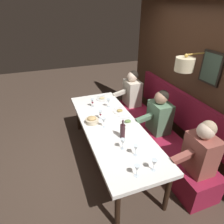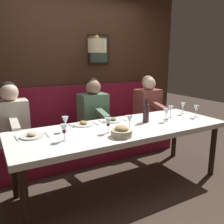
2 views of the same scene
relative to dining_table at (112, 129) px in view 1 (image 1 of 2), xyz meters
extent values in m
plane|color=#423328|center=(0.00, 0.00, -0.68)|extent=(12.00, 12.00, 0.00)
cube|color=white|center=(0.00, 0.00, 0.03)|extent=(0.90, 2.54, 0.06)
cylinder|color=black|center=(-0.35, -1.17, -0.34)|extent=(0.07, 0.07, 0.68)
cylinder|color=black|center=(-0.35, 1.17, -0.34)|extent=(0.07, 0.07, 0.68)
cylinder|color=black|center=(0.35, -1.17, -0.34)|extent=(0.07, 0.07, 0.68)
cylinder|color=black|center=(0.35, 1.17, -0.34)|extent=(0.07, 0.07, 0.68)
cube|color=maroon|center=(0.89, 0.00, -0.45)|extent=(0.52, 2.74, 0.45)
cube|color=#422819|center=(1.48, 0.00, 0.77)|extent=(0.10, 3.94, 2.90)
cube|color=maroon|center=(1.39, 0.00, 0.09)|extent=(0.10, 2.74, 0.64)
cube|color=black|center=(1.42, -0.39, 0.98)|extent=(0.04, 0.37, 0.48)
cube|color=#384C3D|center=(1.40, -0.39, 0.98)|extent=(0.01, 0.31, 0.42)
cylinder|color=#B78E3D|center=(1.25, -0.20, 1.16)|extent=(0.35, 0.02, 0.02)
cylinder|color=beige|center=(1.08, -0.20, 1.02)|extent=(0.28, 0.28, 0.20)
sphere|color=#B78E3D|center=(1.08, -0.20, 1.15)|extent=(0.06, 0.06, 0.06)
cube|color=#934C42|center=(0.89, -1.04, 0.05)|extent=(0.30, 0.40, 0.56)
sphere|color=beige|center=(0.87, -1.04, 0.43)|extent=(0.22, 0.22, 0.22)
sphere|color=tan|center=(0.90, -1.04, 0.46)|extent=(0.20, 0.20, 0.20)
cube|color=#934C42|center=(0.60, -1.04, 0.09)|extent=(0.33, 0.09, 0.14)
cube|color=#567A5B|center=(0.89, -0.03, 0.05)|extent=(0.30, 0.40, 0.56)
sphere|color=#A37A60|center=(0.87, -0.03, 0.43)|extent=(0.22, 0.22, 0.22)
sphere|color=black|center=(0.90, -0.03, 0.46)|extent=(0.20, 0.20, 0.20)
cube|color=#567A5B|center=(0.60, -0.03, 0.09)|extent=(0.33, 0.09, 0.14)
cube|color=beige|center=(0.89, 1.10, 0.05)|extent=(0.30, 0.40, 0.56)
sphere|color=beige|center=(0.87, 1.10, 0.43)|extent=(0.22, 0.22, 0.22)
sphere|color=black|center=(0.90, 1.10, 0.46)|extent=(0.20, 0.20, 0.20)
cube|color=beige|center=(0.60, 1.10, 0.09)|extent=(0.33, 0.09, 0.14)
cylinder|color=white|center=(0.28, -0.02, 0.07)|extent=(0.24, 0.24, 0.01)
ellipsoid|color=#668447|center=(0.28, -0.02, 0.10)|extent=(0.11, 0.09, 0.04)
cube|color=silver|center=(0.26, -0.16, 0.07)|extent=(0.17, 0.03, 0.01)
cube|color=silver|center=(0.30, 0.13, 0.07)|extent=(0.18, 0.04, 0.01)
cylinder|color=silver|center=(0.15, 0.99, 0.07)|extent=(0.24, 0.24, 0.01)
ellipsoid|color=#D1BC84|center=(0.15, 0.99, 0.10)|extent=(0.11, 0.09, 0.04)
cube|color=silver|center=(0.13, 0.84, 0.07)|extent=(0.17, 0.02, 0.01)
cube|color=silver|center=(0.17, 1.13, 0.07)|extent=(0.18, 0.03, 0.01)
cylinder|color=white|center=(0.29, 0.37, 0.07)|extent=(0.24, 0.24, 0.01)
ellipsoid|color=#AD8E4C|center=(0.29, 0.37, 0.10)|extent=(0.11, 0.09, 0.04)
cube|color=silver|center=(0.27, 0.22, 0.07)|extent=(0.17, 0.02, 0.01)
cube|color=silver|center=(0.31, 0.51, 0.07)|extent=(0.18, 0.02, 0.01)
cylinder|color=silver|center=(0.14, -1.09, 0.06)|extent=(0.06, 0.06, 0.00)
cylinder|color=silver|center=(0.14, -1.09, 0.10)|extent=(0.01, 0.01, 0.07)
cone|color=silver|center=(0.14, -1.09, 0.18)|extent=(0.07, 0.07, 0.08)
cylinder|color=silver|center=(-0.12, 0.74, 0.06)|extent=(0.06, 0.06, 0.00)
cylinder|color=silver|center=(-0.12, 0.74, 0.10)|extent=(0.01, 0.01, 0.07)
cone|color=silver|center=(-0.12, 0.74, 0.18)|extent=(0.07, 0.07, 0.08)
cylinder|color=maroon|center=(-0.12, 0.74, 0.16)|extent=(0.03, 0.03, 0.03)
cylinder|color=silver|center=(-0.06, -0.60, 0.06)|extent=(0.06, 0.06, 0.00)
cylinder|color=silver|center=(-0.06, -0.60, 0.10)|extent=(0.01, 0.01, 0.07)
cone|color=silver|center=(-0.06, -0.60, 0.18)|extent=(0.07, 0.07, 0.08)
cylinder|color=silver|center=(0.05, -0.78, 0.06)|extent=(0.06, 0.06, 0.00)
cylinder|color=silver|center=(0.05, -0.78, 0.10)|extent=(0.01, 0.01, 0.07)
cone|color=silver|center=(0.05, -0.78, 0.18)|extent=(0.07, 0.07, 0.08)
cylinder|color=silver|center=(-0.13, 0.00, 0.06)|extent=(0.06, 0.06, 0.00)
cylinder|color=silver|center=(-0.13, 0.00, 0.10)|extent=(0.01, 0.01, 0.07)
cone|color=silver|center=(-0.13, 0.00, 0.18)|extent=(0.07, 0.07, 0.08)
cylinder|color=silver|center=(-0.11, 0.25, 0.06)|extent=(0.06, 0.06, 0.00)
cylinder|color=silver|center=(-0.11, 0.25, 0.10)|extent=(0.01, 0.01, 0.07)
cone|color=silver|center=(-0.11, 0.25, 0.18)|extent=(0.07, 0.07, 0.08)
cylinder|color=maroon|center=(-0.11, 0.25, 0.15)|extent=(0.03, 0.03, 0.02)
cylinder|color=silver|center=(0.16, 0.63, 0.06)|extent=(0.06, 0.06, 0.00)
cylinder|color=silver|center=(0.16, 0.63, 0.10)|extent=(0.01, 0.01, 0.07)
cone|color=silver|center=(0.16, 0.63, 0.18)|extent=(0.07, 0.07, 0.08)
cylinder|color=silver|center=(-0.09, -1.10, 0.06)|extent=(0.06, 0.06, 0.00)
cylinder|color=silver|center=(-0.09, -1.10, 0.10)|extent=(0.01, 0.01, 0.07)
cone|color=silver|center=(-0.09, -1.10, 0.18)|extent=(0.07, 0.07, 0.08)
cylinder|color=#33191E|center=(0.04, -0.36, 0.17)|extent=(0.08, 0.08, 0.22)
cylinder|color=#33191E|center=(0.04, -0.36, 0.32)|extent=(0.03, 0.03, 0.08)
cylinder|color=beige|center=(-0.28, 0.19, 0.10)|extent=(0.22, 0.22, 0.07)
ellipsoid|color=tan|center=(-0.28, 0.19, 0.15)|extent=(0.15, 0.13, 0.06)
camera|label=1|loc=(-0.91, -2.51, 1.83)|focal=31.17mm
camera|label=2|loc=(-2.19, 1.37, 0.83)|focal=37.15mm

